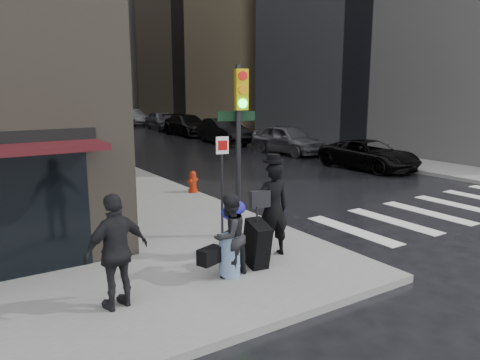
# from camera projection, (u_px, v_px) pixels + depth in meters

# --- Properties ---
(ground) EXTENTS (140.00, 140.00, 0.00)m
(ground) POSITION_uv_depth(u_px,v_px,m) (268.00, 271.00, 9.60)
(ground) COLOR black
(ground) RESTS_ON ground
(sidewalk_left) EXTENTS (4.00, 50.00, 0.15)m
(sidewalk_left) POSITION_uv_depth(u_px,v_px,m) (32.00, 141.00, 31.76)
(sidewalk_left) COLOR slate
(sidewalk_left) RESTS_ON ground
(sidewalk_right) EXTENTS (3.00, 50.00, 0.15)m
(sidewalk_right) POSITION_uv_depth(u_px,v_px,m) (206.00, 131.00, 38.99)
(sidewalk_right) COLOR slate
(sidewalk_right) RESTS_ON ground
(crosswalk) EXTENTS (8.50, 3.00, 0.01)m
(crosswalk) POSITION_uv_depth(u_px,v_px,m) (444.00, 209.00, 14.43)
(crosswalk) COLOR silver
(crosswalk) RESTS_ON ground
(bldg_right_far) EXTENTS (22.00, 20.00, 25.00)m
(bldg_right_far) POSITION_uv_depth(u_px,v_px,m) (177.00, 26.00, 68.73)
(bldg_right_far) COLOR slate
(bldg_right_far) RESTS_ON ground
(bldg_distant) EXTENTS (40.00, 12.00, 32.00)m
(bldg_distant) POSITION_uv_depth(u_px,v_px,m) (6.00, 8.00, 73.77)
(bldg_distant) COLOR slate
(bldg_distant) RESTS_ON ground
(man_overcoat) EXTENTS (1.30, 1.09, 2.23)m
(man_overcoat) POSITION_uv_depth(u_px,v_px,m) (269.00, 214.00, 9.77)
(man_overcoat) COLOR black
(man_overcoat) RESTS_ON ground
(man_jeans) EXTENTS (1.16, 0.83, 1.60)m
(man_jeans) POSITION_uv_depth(u_px,v_px,m) (229.00, 236.00, 8.80)
(man_jeans) COLOR black
(man_jeans) RESTS_ON ground
(man_greycoat) EXTENTS (1.19, 0.66, 1.91)m
(man_greycoat) POSITION_uv_depth(u_px,v_px,m) (117.00, 251.00, 7.51)
(man_greycoat) COLOR black
(man_greycoat) RESTS_ON ground
(traffic_light) EXTENTS (0.99, 0.57, 4.05)m
(traffic_light) POSITION_uv_depth(u_px,v_px,m) (238.00, 128.00, 10.79)
(traffic_light) COLOR black
(traffic_light) RESTS_ON ground
(fire_hydrant) EXTENTS (0.43, 0.32, 0.74)m
(fire_hydrant) POSITION_uv_depth(u_px,v_px,m) (193.00, 183.00, 16.04)
(fire_hydrant) COLOR #A6230A
(fire_hydrant) RESTS_ON ground
(parked_car_0) EXTENTS (2.39, 4.86, 1.33)m
(parked_car_0) POSITION_uv_depth(u_px,v_px,m) (369.00, 155.00, 21.37)
(parked_car_0) COLOR black
(parked_car_0) RESTS_ON ground
(parked_car_1) EXTENTS (2.24, 4.93, 1.64)m
(parked_car_1) POSITION_uv_depth(u_px,v_px,m) (288.00, 139.00, 26.36)
(parked_car_1) COLOR #535258
(parked_car_1) RESTS_ON ground
(parked_car_2) EXTENTS (2.17, 5.19, 1.67)m
(parked_car_2) POSITION_uv_depth(u_px,v_px,m) (224.00, 131.00, 31.03)
(parked_car_2) COLOR black
(parked_car_2) RESTS_ON ground
(parked_car_3) EXTENTS (2.33, 5.57, 1.61)m
(parked_car_3) POSITION_uv_depth(u_px,v_px,m) (188.00, 125.00, 36.22)
(parked_car_3) COLOR black
(parked_car_3) RESTS_ON ground
(parked_car_4) EXTENTS (2.40, 5.02, 1.66)m
(parked_car_4) POSITION_uv_depth(u_px,v_px,m) (162.00, 120.00, 41.44)
(parked_car_4) COLOR #4E4E53
(parked_car_4) RESTS_ON ground
(parked_car_5) EXTENTS (1.74, 4.68, 1.53)m
(parked_car_5) POSITION_uv_depth(u_px,v_px,m) (132.00, 117.00, 46.18)
(parked_car_5) COLOR #525257
(parked_car_5) RESTS_ON ground
(parked_car_6) EXTENTS (2.53, 5.32, 1.47)m
(parked_car_6) POSITION_uv_depth(u_px,v_px,m) (115.00, 115.00, 51.32)
(parked_car_6) COLOR black
(parked_car_6) RESTS_ON ground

